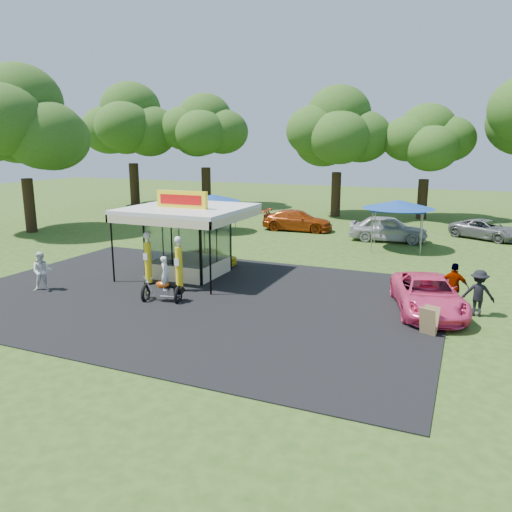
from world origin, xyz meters
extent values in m
plane|color=#2A4816|center=(0.00, 0.00, 0.00)|extent=(120.00, 120.00, 0.00)
cube|color=black|center=(0.00, 2.00, 0.02)|extent=(20.00, 14.00, 0.04)
cube|color=white|center=(-2.00, 5.00, 0.03)|extent=(3.00, 3.00, 0.06)
cube|color=white|center=(-2.00, 5.00, 3.29)|extent=(5.40, 5.40, 0.18)
cube|color=yellow|center=(-2.00, 4.50, 3.78)|extent=(2.60, 0.25, 0.80)
cube|color=red|center=(-2.00, 4.37, 3.78)|extent=(2.21, 0.02, 0.45)
cylinder|color=black|center=(-4.55, 2.45, 1.60)|extent=(0.08, 0.08, 3.20)
cylinder|color=black|center=(0.55, 2.45, 1.60)|extent=(0.08, 0.08, 3.20)
cylinder|color=black|center=(-2.87, 2.81, 0.05)|extent=(0.46, 0.46, 0.10)
cylinder|color=yellow|center=(-2.87, 2.81, 1.04)|extent=(0.31, 0.31, 1.87)
cylinder|color=silver|center=(-2.87, 2.81, 2.08)|extent=(0.21, 0.21, 0.21)
sphere|color=white|center=(-2.87, 2.81, 2.29)|extent=(0.33, 0.33, 0.33)
cube|color=white|center=(-2.87, 2.63, 1.35)|extent=(0.23, 0.02, 0.31)
cylinder|color=black|center=(-0.97, 2.41, 0.05)|extent=(0.46, 0.46, 0.10)
cylinder|color=yellow|center=(-0.97, 2.41, 1.05)|extent=(0.31, 0.31, 1.88)
cylinder|color=silver|center=(-0.97, 2.41, 2.09)|extent=(0.21, 0.21, 0.21)
sphere|color=white|center=(-0.97, 2.41, 2.30)|extent=(0.33, 0.33, 0.33)
cube|color=white|center=(-0.97, 2.22, 1.36)|extent=(0.23, 0.02, 0.31)
torus|color=black|center=(-1.55, 0.72, 0.32)|extent=(0.33, 0.80, 0.78)
torus|color=black|center=(-0.19, 1.04, 0.32)|extent=(0.33, 0.80, 0.78)
cube|color=silver|center=(-0.83, 0.89, 0.47)|extent=(0.56, 0.37, 0.28)
ellipsoid|color=#C84C0E|center=(-0.83, 0.89, 0.73)|extent=(0.60, 0.34, 0.28)
cube|color=black|center=(-0.51, 0.96, 0.67)|extent=(0.55, 0.35, 0.09)
cube|color=black|center=(-0.16, 1.04, 0.51)|extent=(0.39, 0.38, 0.26)
cylinder|color=silver|center=(-1.42, 0.75, 0.65)|extent=(0.41, 0.15, 0.83)
cylinder|color=silver|center=(-1.28, 0.78, 0.98)|extent=(0.17, 0.56, 0.05)
sphere|color=silver|center=(-1.43, 0.74, 0.79)|extent=(0.15, 0.15, 0.15)
imported|color=white|center=(-0.69, 0.92, 1.21)|extent=(0.44, 0.57, 1.40)
torus|color=black|center=(-2.57, 4.24, 0.42)|extent=(0.92, 0.72, 0.86)
torus|color=black|center=(-2.71, 4.41, 0.42)|extent=(0.93, 0.80, 0.86)
cube|color=#593819|center=(9.46, 1.21, 0.50)|extent=(0.60, 0.43, 0.99)
cube|color=#593819|center=(9.46, 1.45, 0.50)|extent=(0.60, 0.43, 0.99)
imported|color=yellow|center=(-2.00, 7.20, 0.48)|extent=(2.82, 1.13, 0.96)
imported|color=#F3427C|center=(9.20, 3.84, 0.69)|extent=(3.54, 5.41, 1.38)
imported|color=white|center=(-6.52, 0.13, 0.88)|extent=(1.08, 1.06, 1.75)
imported|color=black|center=(10.96, 4.13, 0.88)|extent=(1.16, 0.68, 1.77)
imported|color=gray|center=(10.09, 4.44, 0.94)|extent=(1.14, 0.57, 1.87)
imported|color=silver|center=(-9.66, 19.06, 0.74)|extent=(4.71, 2.27, 1.49)
imported|color=#9B360B|center=(-1.28, 19.36, 0.75)|extent=(5.31, 2.40, 1.51)
imported|color=#B0AFB4|center=(5.56, 17.78, 0.85)|extent=(5.12, 2.31, 1.71)
imported|color=slate|center=(11.54, 21.20, 0.65)|extent=(5.17, 4.12, 1.31)
cylinder|color=gray|center=(-8.04, 17.73, 1.08)|extent=(0.05, 0.05, 2.17)
cylinder|color=gray|center=(-5.53, 17.73, 1.08)|extent=(0.05, 0.05, 2.17)
cylinder|color=gray|center=(-8.04, 15.22, 1.08)|extent=(0.05, 0.05, 2.17)
cylinder|color=gray|center=(-5.53, 15.22, 1.08)|extent=(0.05, 0.05, 2.17)
cube|color=navy|center=(-6.78, 16.47, 2.22)|extent=(2.71, 2.71, 0.11)
cone|color=navy|center=(-6.78, 16.47, 2.50)|extent=(3.91, 3.91, 0.45)
cylinder|color=gray|center=(5.03, 16.84, 1.20)|extent=(0.06, 0.06, 2.39)
cylinder|color=gray|center=(7.82, 16.84, 1.20)|extent=(0.06, 0.06, 2.39)
cylinder|color=gray|center=(5.03, 14.04, 1.20)|extent=(0.06, 0.06, 2.39)
cylinder|color=gray|center=(7.82, 14.04, 1.20)|extent=(0.06, 0.06, 2.39)
cube|color=navy|center=(6.43, 15.44, 2.45)|extent=(2.99, 2.99, 0.12)
cone|color=navy|center=(6.43, 15.44, 2.76)|extent=(4.31, 4.31, 0.50)
cylinder|color=black|center=(-21.98, 27.57, 2.17)|extent=(0.98, 0.98, 4.34)
ellipsoid|color=#234B15|center=(-21.98, 27.57, 7.75)|extent=(10.25, 10.25, 8.78)
cylinder|color=black|center=(-14.58, 29.59, 1.98)|extent=(0.94, 0.94, 3.96)
ellipsoid|color=#234B15|center=(-14.58, 29.59, 7.02)|extent=(9.19, 9.19, 7.88)
cylinder|color=black|center=(-0.59, 27.85, 1.94)|extent=(0.83, 0.83, 3.88)
ellipsoid|color=#234B15|center=(-0.59, 27.85, 6.98)|extent=(9.30, 9.30, 7.98)
cylinder|color=black|center=(6.61, 29.22, 1.69)|extent=(0.84, 0.84, 3.38)
ellipsoid|color=#234B15|center=(6.61, 29.22, 6.00)|extent=(7.88, 7.88, 6.75)
cylinder|color=black|center=(-18.94, 11.07, 1.94)|extent=(0.78, 0.78, 3.89)
ellipsoid|color=#234B15|center=(-18.94, 11.07, 7.22)|extent=(9.98, 9.98, 8.55)
camera|label=1|loc=(10.38, -15.52, 6.33)|focal=35.00mm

